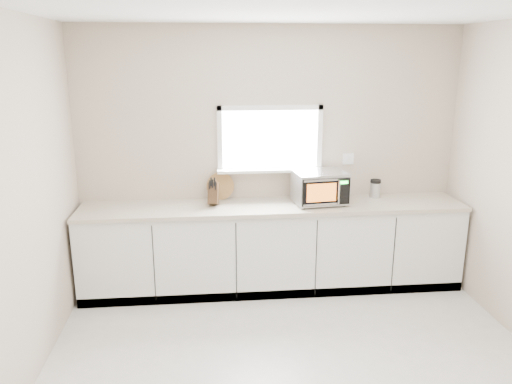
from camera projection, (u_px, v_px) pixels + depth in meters
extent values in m
cube|color=#C2B29A|center=(270.00, 157.00, 5.28)|extent=(4.00, 0.02, 2.70)
cube|color=white|center=(270.00, 139.00, 5.21)|extent=(1.00, 0.02, 0.60)
cube|color=white|center=(270.00, 170.00, 5.23)|extent=(1.12, 0.16, 0.03)
cube|color=white|center=(270.00, 108.00, 5.11)|extent=(1.10, 0.04, 0.05)
cube|color=white|center=(270.00, 169.00, 5.28)|extent=(1.10, 0.04, 0.05)
cube|color=white|center=(220.00, 140.00, 5.15)|extent=(0.05, 0.04, 0.70)
cube|color=white|center=(320.00, 138.00, 5.24)|extent=(0.05, 0.04, 0.70)
cube|color=white|center=(348.00, 159.00, 5.36)|extent=(0.12, 0.01, 0.12)
cube|color=silver|center=(273.00, 248.00, 5.23)|extent=(3.92, 0.60, 0.88)
cube|color=beige|center=(273.00, 206.00, 5.10)|extent=(3.92, 0.64, 0.04)
cylinder|color=black|center=(304.00, 208.00, 4.96)|extent=(0.02, 0.02, 0.02)
cylinder|color=black|center=(295.00, 199.00, 5.25)|extent=(0.02, 0.02, 0.02)
cylinder|color=black|center=(344.00, 205.00, 5.05)|extent=(0.02, 0.02, 0.02)
cylinder|color=black|center=(333.00, 197.00, 5.34)|extent=(0.02, 0.02, 0.02)
cube|color=silver|center=(320.00, 187.00, 5.10)|extent=(0.56, 0.45, 0.31)
cube|color=black|center=(326.00, 192.00, 4.91)|extent=(0.49, 0.07, 0.27)
cube|color=orange|center=(322.00, 193.00, 4.90)|extent=(0.30, 0.04, 0.18)
cylinder|color=silver|center=(339.00, 192.00, 4.92)|extent=(0.02, 0.02, 0.24)
cube|color=black|center=(343.00, 191.00, 4.95)|extent=(0.12, 0.02, 0.26)
cube|color=#19FF33|center=(344.00, 182.00, 4.92)|extent=(0.09, 0.01, 0.03)
cube|color=silver|center=(320.00, 172.00, 5.06)|extent=(0.56, 0.45, 0.01)
cube|color=#442C18|center=(213.00, 193.00, 5.05)|extent=(0.13, 0.22, 0.25)
cube|color=black|center=(210.00, 185.00, 4.97)|extent=(0.02, 0.04, 0.09)
cube|color=black|center=(213.00, 184.00, 4.97)|extent=(0.02, 0.04, 0.09)
cube|color=black|center=(216.00, 186.00, 4.97)|extent=(0.02, 0.04, 0.09)
cube|color=black|center=(211.00, 182.00, 4.96)|extent=(0.02, 0.04, 0.09)
cube|color=black|center=(215.00, 182.00, 4.96)|extent=(0.02, 0.04, 0.09)
cylinder|color=#A47B3F|center=(220.00, 186.00, 5.24)|extent=(0.29, 0.07, 0.29)
cylinder|color=silver|center=(375.00, 190.00, 5.33)|extent=(0.14, 0.14, 0.16)
cylinder|color=black|center=(376.00, 181.00, 5.31)|extent=(0.14, 0.14, 0.04)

